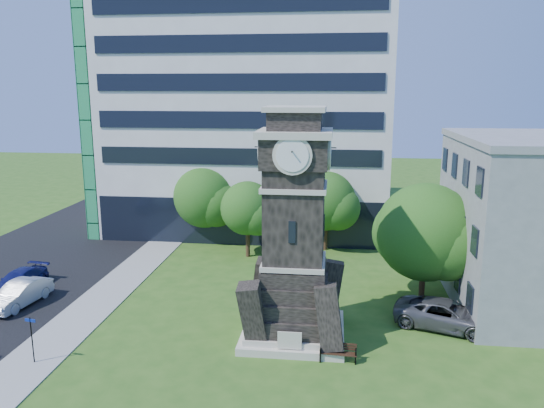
# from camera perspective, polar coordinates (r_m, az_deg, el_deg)

# --- Properties ---
(ground) EXTENTS (160.00, 160.00, 0.00)m
(ground) POSITION_cam_1_polar(r_m,az_deg,el_deg) (28.23, -4.33, -15.33)
(ground) COLOR #2B5518
(ground) RESTS_ON ground
(sidewalk) EXTENTS (3.00, 70.00, 0.06)m
(sidewalk) POSITION_cam_1_polar(r_m,az_deg,el_deg) (35.38, -18.21, -10.00)
(sidewalk) COLOR gray
(sidewalk) RESTS_ON ground
(clock_tower) EXTENTS (5.40, 5.40, 12.22)m
(clock_tower) POSITION_cam_1_polar(r_m,az_deg,el_deg) (27.71, 2.41, -4.06)
(clock_tower) COLOR beige
(clock_tower) RESTS_ON ground
(office_tall) EXTENTS (26.20, 15.11, 28.60)m
(office_tall) POSITION_cam_1_polar(r_m,az_deg,el_deg) (51.04, -2.48, 13.55)
(office_tall) COLOR white
(office_tall) RESTS_ON ground
(car_street_mid) EXTENTS (2.19, 4.71, 1.49)m
(car_street_mid) POSITION_cam_1_polar(r_m,az_deg,el_deg) (36.46, -25.52, -8.73)
(car_street_mid) COLOR #B4B8BC
(car_street_mid) RESTS_ON ground
(car_street_north) EXTENTS (2.34, 4.74, 1.33)m
(car_street_north) POSITION_cam_1_polar(r_m,az_deg,el_deg) (39.13, -25.60, -7.46)
(car_street_north) COLOR navy
(car_street_north) RESTS_ON ground
(car_east_lot) EXTENTS (6.17, 4.30, 1.56)m
(car_east_lot) POSITION_cam_1_polar(r_m,az_deg,el_deg) (31.61, 18.23, -11.25)
(car_east_lot) COLOR #4F4F54
(car_east_lot) RESTS_ON ground
(park_bench) EXTENTS (1.80, 0.48, 0.93)m
(park_bench) POSITION_cam_1_polar(r_m,az_deg,el_deg) (27.07, 7.13, -15.49)
(park_bench) COLOR black
(park_bench) RESTS_ON ground
(street_sign) EXTENTS (0.57, 0.06, 2.38)m
(street_sign) POSITION_cam_1_polar(r_m,az_deg,el_deg) (28.69, -24.44, -12.69)
(street_sign) COLOR black
(street_sign) RESTS_ON ground
(tree_nw) EXTENTS (5.99, 5.45, 6.72)m
(tree_nw) POSITION_cam_1_polar(r_m,az_deg,el_deg) (46.11, -7.11, 0.62)
(tree_nw) COLOR #332114
(tree_nw) RESTS_ON ground
(tree_nc) EXTENTS (4.66, 4.24, 6.07)m
(tree_nc) POSITION_cam_1_polar(r_m,az_deg,el_deg) (41.50, -2.57, -0.67)
(tree_nc) COLOR #332114
(tree_nc) RESTS_ON ground
(tree_ne) EXTENTS (5.34, 4.86, 6.56)m
(tree_ne) POSITION_cam_1_polar(r_m,az_deg,el_deg) (43.50, 5.91, 0.11)
(tree_ne) COLOR #332114
(tree_ne) RESTS_ON ground
(tree_east) EXTENTS (6.67, 6.07, 7.50)m
(tree_east) POSITION_cam_1_polar(r_m,az_deg,el_deg) (34.00, 16.28, -3.20)
(tree_east) COLOR #332114
(tree_east) RESTS_ON ground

